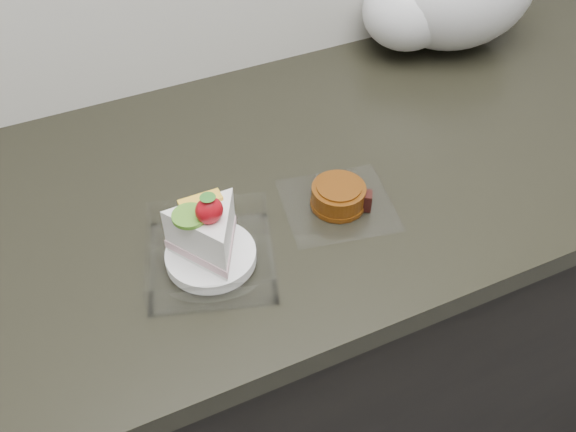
{
  "coord_description": "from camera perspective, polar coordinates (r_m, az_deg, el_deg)",
  "views": [
    {
      "loc": [
        -0.32,
        0.99,
        1.56
      ],
      "look_at": [
        -0.06,
        1.56,
        0.94
      ],
      "focal_mm": 40.0,
      "sensor_mm": 36.0,
      "label": 1
    }
  ],
  "objects": [
    {
      "name": "cake_tray",
      "position": [
        0.86,
        -6.99,
        -2.56
      ],
      "size": [
        0.21,
        0.21,
        0.13
      ],
      "rotation": [
        0.0,
        0.0,
        -0.31
      ],
      "color": "white",
      "rests_on": "counter"
    },
    {
      "name": "counter",
      "position": [
        1.35,
        -0.0,
        -10.6
      ],
      "size": [
        2.04,
        0.64,
        0.9
      ],
      "color": "black",
      "rests_on": "ground"
    },
    {
      "name": "mooncake_wrap",
      "position": [
        0.95,
        4.58,
        1.63
      ],
      "size": [
        0.19,
        0.18,
        0.04
      ],
      "rotation": [
        0.0,
        0.0,
        -0.02
      ],
      "color": "white",
      "rests_on": "counter"
    }
  ]
}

